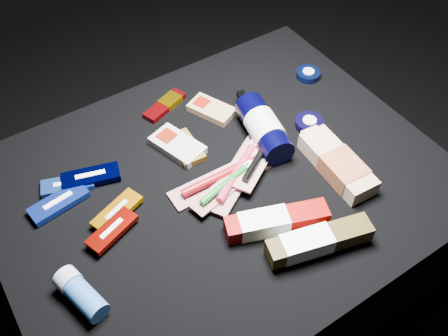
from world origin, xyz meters
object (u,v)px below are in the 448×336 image
bodywash_bottle (338,165)px  toothpaste_carton_red (272,222)px  lotion_bottle (264,128)px  deodorant_stick (81,293)px

bodywash_bottle → toothpaste_carton_red: bearing=-165.3°
toothpaste_carton_red → bodywash_bottle: bearing=30.9°
lotion_bottle → toothpaste_carton_red: lotion_bottle is taller
deodorant_stick → bodywash_bottle: bearing=-16.0°
lotion_bottle → deodorant_stick: lotion_bottle is taller
lotion_bottle → deodorant_stick: size_ratio=1.98×
toothpaste_carton_red → lotion_bottle: bearing=78.0°
lotion_bottle → deodorant_stick: 0.54m
bodywash_bottle → deodorant_stick: deodorant_stick is taller
deodorant_stick → toothpaste_carton_red: 0.39m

